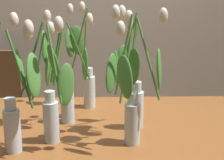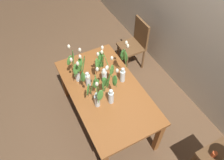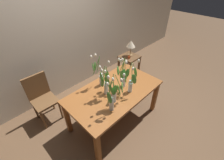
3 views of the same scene
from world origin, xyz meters
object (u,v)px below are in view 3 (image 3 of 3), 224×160
tulip_vase_4 (123,76)px  pillar_candle (129,57)px  tulip_vase_5 (131,81)px  tulip_vase_2 (105,83)px  tulip_vase_3 (112,100)px  dining_chair (42,96)px  side_table (129,60)px  tulip_vase_0 (99,75)px  dining_table (114,94)px  table_lamp (131,44)px  tulip_vase_1 (115,92)px

tulip_vase_4 → pillar_candle: size_ratio=7.73×
tulip_vase_5 → tulip_vase_2: bearing=141.4°
tulip_vase_3 → tulip_vase_5: tulip_vase_5 is taller
tulip_vase_2 → dining_chair: size_ratio=0.60×
tulip_vase_2 → tulip_vase_5: (0.32, -0.25, -0.01)m
tulip_vase_3 → side_table: size_ratio=1.02×
tulip_vase_0 → tulip_vase_3: size_ratio=1.05×
dining_table → tulip_vase_0: (-0.07, 0.29, 0.29)m
tulip_vase_3 → table_lamp: (1.75, 1.08, -0.07)m
tulip_vase_5 → pillar_candle: tulip_vase_5 is taller
tulip_vase_1 → tulip_vase_5: 0.36m
dining_chair → tulip_vase_5: bearing=-49.8°
table_lamp → pillar_candle: size_ratio=5.31×
tulip_vase_2 → pillar_candle: tulip_vase_2 is taller
dining_table → tulip_vase_3: 0.50m
dining_chair → side_table: 2.24m
tulip_vase_2 → tulip_vase_4: tulip_vase_4 is taller
tulip_vase_3 → tulip_vase_4: size_ratio=0.97×
tulip_vase_0 → dining_chair: size_ratio=0.63×
tulip_vase_4 → pillar_candle: tulip_vase_4 is taller
dining_table → dining_chair: 1.32m
tulip_vase_5 → side_table: (1.22, 0.99, -0.52)m
tulip_vase_2 → pillar_candle: size_ratio=7.40×
dining_table → tulip_vase_3: bearing=-140.0°
tulip_vase_2 → pillar_candle: (1.43, 0.68, -0.38)m
tulip_vase_0 → tulip_vase_1: bearing=-105.1°
tulip_vase_0 → table_lamp: bearing=19.0°
tulip_vase_1 → tulip_vase_4: tulip_vase_4 is taller
tulip_vase_1 → tulip_vase_2: (0.04, 0.24, 0.02)m
dining_chair → tulip_vase_3: bearing=-67.4°
dining_chair → pillar_candle: 2.15m
dining_table → tulip_vase_5: (0.16, -0.20, 0.30)m
tulip_vase_5 → pillar_candle: (1.12, 0.93, -0.36)m
tulip_vase_4 → table_lamp: 1.51m
dining_table → side_table: dining_table is taller
tulip_vase_1 → side_table: size_ratio=1.01×
dining_chair → table_lamp: (2.27, -0.19, 0.33)m
tulip_vase_2 → tulip_vase_3: (-0.17, -0.32, -0.04)m
table_lamp → tulip_vase_2: bearing=-154.4°
tulip_vase_3 → tulip_vase_4: bearing=26.0°
dining_table → pillar_candle: size_ratio=21.33×
tulip_vase_4 → tulip_vase_5: size_ratio=0.99×
tulip_vase_1 → pillar_candle: (1.48, 0.92, -0.36)m
tulip_vase_2 → tulip_vase_1: bearing=-100.1°
tulip_vase_2 → tulip_vase_5: 0.40m
tulip_vase_2 → table_lamp: 1.75m
dining_table → tulip_vase_1: bearing=-135.6°
tulip_vase_0 → side_table: bearing=18.9°
tulip_vase_2 → tulip_vase_4: (0.32, -0.08, 0.00)m
tulip_vase_3 → tulip_vase_5: bearing=8.0°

